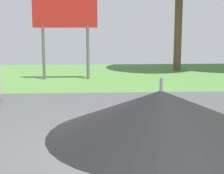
# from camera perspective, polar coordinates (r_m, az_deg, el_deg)

# --- Properties ---
(ground_plane) EXTENTS (40.00, 22.00, 0.20)m
(ground_plane) POSITION_cam_1_polar(r_m,az_deg,el_deg) (9.38, 0.77, -4.77)
(ground_plane) COLOR #4C4C4F
(roadside_billboard) EXTENTS (2.60, 0.12, 3.50)m
(roadside_billboard) POSITION_cam_1_polar(r_m,az_deg,el_deg) (15.09, -7.32, 10.84)
(roadside_billboard) COLOR slate
(roadside_billboard) RESTS_ON ground_plane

